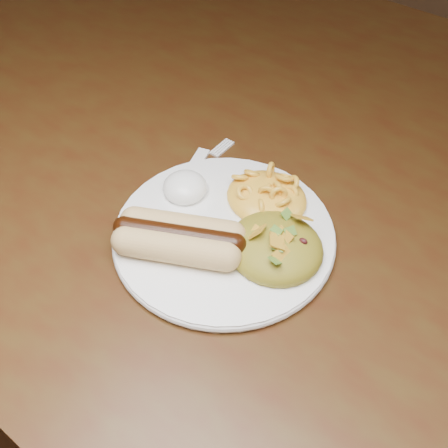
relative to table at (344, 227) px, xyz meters
The scene contains 8 objects.
floor 0.66m from the table, ahead, with size 4.00×4.00×0.00m, color #412811.
table is the anchor object (origin of this frame).
plate 0.21m from the table, 111.05° to the right, with size 0.24×0.24×0.01m, color white.
hotdog 0.27m from the table, 111.77° to the right, with size 0.11×0.11×0.03m.
mac_and_cheese 0.18m from the table, 117.29° to the right, with size 0.09×0.08×0.04m, color yellow.
sour_cream 0.24m from the table, 131.22° to the right, with size 0.05×0.05×0.03m, color white.
taco_salad 0.21m from the table, 92.97° to the right, with size 0.10×0.10×0.04m.
fork 0.22m from the table, 142.33° to the right, with size 0.02×0.15×0.00m, color white.
Camera 1 is at (0.16, -0.47, 1.18)m, focal length 42.00 mm.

